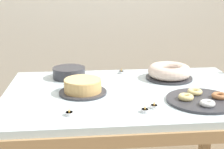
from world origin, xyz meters
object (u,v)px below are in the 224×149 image
object	(u,v)px
cake_golden_bundt	(169,72)
tealight_near_cakes	(69,113)
tealight_right_edge	(122,72)
tealight_centre	(145,110)
plate_stack	(69,73)
cake_chocolate_round	(83,87)
tealight_near_front	(154,106)
pastry_platter	(201,99)

from	to	relation	value
cake_golden_bundt	tealight_near_cakes	xyz separation A→B (m)	(-0.62, -0.53, -0.04)
tealight_right_edge	tealight_centre	world-z (taller)	same
plate_stack	cake_chocolate_round	bearing A→B (deg)	-74.68
cake_golden_bundt	tealight_near_front	xyz separation A→B (m)	(-0.21, -0.49, -0.04)
tealight_centre	tealight_near_cakes	xyz separation A→B (m)	(-0.36, -0.00, 0.00)
cake_chocolate_round	pastry_platter	distance (m)	0.64
tealight_centre	tealight_right_edge	bearing A→B (deg)	91.53
tealight_near_cakes	cake_chocolate_round	bearing A→B (deg)	77.49
tealight_near_front	plate_stack	bearing A→B (deg)	127.11
plate_stack	tealight_centre	size ratio (longest dim) A/B	5.25
cake_chocolate_round	tealight_near_front	bearing A→B (deg)	-36.59
tealight_near_front	pastry_platter	bearing A→B (deg)	13.73
cake_golden_bundt	tealight_right_edge	size ratio (longest dim) A/B	7.48
plate_stack	tealight_near_front	xyz separation A→B (m)	(0.43, -0.57, -0.02)
tealight_centre	cake_golden_bundt	bearing A→B (deg)	63.33
plate_stack	tealight_near_cakes	bearing A→B (deg)	-88.26
tealight_right_edge	tealight_near_cakes	distance (m)	0.77
cake_chocolate_round	tealight_near_front	world-z (taller)	cake_chocolate_round
cake_golden_bundt	tealight_centre	xyz separation A→B (m)	(-0.27, -0.53, -0.04)
cake_golden_bundt	tealight_centre	bearing A→B (deg)	-116.67
tealight_right_edge	tealight_near_front	world-z (taller)	same
tealight_near_cakes	pastry_platter	bearing A→B (deg)	9.29
pastry_platter	tealight_right_edge	xyz separation A→B (m)	(-0.34, 0.58, -0.00)
tealight_near_cakes	tealight_right_edge	bearing A→B (deg)	63.90
pastry_platter	plate_stack	distance (m)	0.86
cake_chocolate_round	tealight_right_edge	size ratio (longest dim) A/B	6.67
plate_stack	tealight_near_cakes	size ratio (longest dim) A/B	5.25
cake_golden_bundt	plate_stack	bearing A→B (deg)	172.61
plate_stack	tealight_near_front	distance (m)	0.72
cake_chocolate_round	tealight_near_cakes	distance (m)	0.31
cake_chocolate_round	plate_stack	distance (m)	0.33
cake_chocolate_round	tealight_near_front	distance (m)	0.43
plate_stack	cake_golden_bundt	bearing A→B (deg)	-7.39
tealight_near_front	tealight_centre	world-z (taller)	same
tealight_right_edge	tealight_centre	bearing A→B (deg)	-88.47
pastry_platter	tealight_near_front	bearing A→B (deg)	-166.27
plate_stack	tealight_near_cakes	xyz separation A→B (m)	(0.02, -0.62, -0.02)
cake_golden_bundt	tealight_near_cakes	bearing A→B (deg)	-139.56
cake_chocolate_round	tealight_near_front	xyz separation A→B (m)	(0.35, -0.26, -0.03)
tealight_near_cakes	plate_stack	bearing A→B (deg)	91.74
cake_golden_bundt	plate_stack	size ratio (longest dim) A/B	1.43
cake_chocolate_round	tealight_centre	bearing A→B (deg)	-46.18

